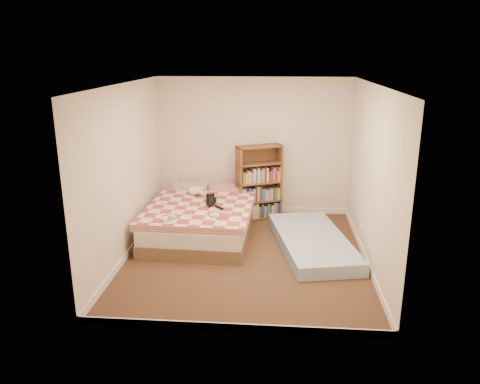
# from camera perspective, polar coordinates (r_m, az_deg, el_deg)

# --- Properties ---
(room) EXTENTS (3.51, 4.01, 2.51)m
(room) POSITION_cam_1_polar(r_m,az_deg,el_deg) (6.65, 0.78, 1.72)
(room) COLOR #4A2F1F
(room) RESTS_ON ground
(bed) EXTENTS (1.73, 2.32, 0.61)m
(bed) POSITION_cam_1_polar(r_m,az_deg,el_deg) (7.80, -4.65, -3.13)
(bed) COLOR brown
(bed) RESTS_ON room
(bookshelf) EXTENTS (0.92, 0.59, 1.35)m
(bookshelf) POSITION_cam_1_polar(r_m,az_deg,el_deg) (8.43, 2.33, 0.13)
(bookshelf) COLOR #56331D
(bookshelf) RESTS_ON room
(floor_mattress) EXTENTS (1.39, 2.32, 0.20)m
(floor_mattress) POSITION_cam_1_polar(r_m,az_deg,el_deg) (7.36, 8.80, -6.02)
(floor_mattress) COLOR #6C8EB4
(floor_mattress) RESTS_ON room
(black_cat) EXTENTS (0.26, 0.61, 0.14)m
(black_cat) POSITION_cam_1_polar(r_m,az_deg,el_deg) (7.59, -3.51, -1.05)
(black_cat) COLOR black
(black_cat) RESTS_ON bed
(white_dog) EXTENTS (0.30, 0.30, 0.14)m
(white_dog) POSITION_cam_1_polar(r_m,az_deg,el_deg) (8.12, -5.42, 0.18)
(white_dog) COLOR white
(white_dog) RESTS_ON bed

